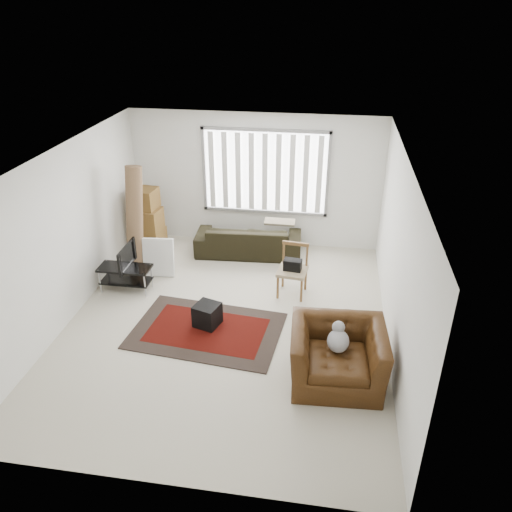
{
  "coord_description": "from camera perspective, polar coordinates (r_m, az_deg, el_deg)",
  "views": [
    {
      "loc": [
        1.48,
        -6.39,
        4.68
      ],
      "look_at": [
        0.42,
        0.38,
        1.05
      ],
      "focal_mm": 35.0,
      "sensor_mm": 36.0,
      "label": 1
    }
  ],
  "objects": [
    {
      "name": "tv_stand",
      "position": [
        9.02,
        -14.7,
        -1.93
      ],
      "size": [
        0.91,
        0.41,
        0.45
      ],
      "color": "black",
      "rests_on": "ground"
    },
    {
      "name": "white_flatpack",
      "position": [
        9.35,
        -11.08,
        -0.15
      ],
      "size": [
        0.58,
        0.27,
        0.72
      ],
      "primitive_type": "cube",
      "rotation": [
        -0.19,
        0.0,
        0.1
      ],
      "color": "silver",
      "rests_on": "ground"
    },
    {
      "name": "persian_rug",
      "position": [
        7.91,
        -5.63,
        -8.45
      ],
      "size": [
        2.4,
        1.72,
        0.02
      ],
      "color": "black",
      "rests_on": "ground"
    },
    {
      "name": "sofa",
      "position": [
        9.94,
        -0.87,
        2.4
      ],
      "size": [
        2.14,
        1.04,
        0.8
      ],
      "primitive_type": "imported",
      "rotation": [
        0.0,
        0.0,
        3.21
      ],
      "color": "black",
      "rests_on": "ground"
    },
    {
      "name": "side_chair",
      "position": [
        8.56,
        4.22,
        -1.41
      ],
      "size": [
        0.54,
        0.54,
        0.91
      ],
      "rotation": [
        0.0,
        0.0,
        -0.11
      ],
      "color": "#8D7A5C",
      "rests_on": "ground"
    },
    {
      "name": "room",
      "position": [
        7.63,
        -2.74,
        5.37
      ],
      "size": [
        6.0,
        6.02,
        2.71
      ],
      "color": "beige",
      "rests_on": "ground"
    },
    {
      "name": "armchair",
      "position": [
        6.81,
        9.3,
        -10.76
      ],
      "size": [
        1.3,
        1.15,
        0.92
      ],
      "rotation": [
        0.0,
        0.0,
        0.05
      ],
      "color": "#3E220C",
      "rests_on": "ground"
    },
    {
      "name": "tv",
      "position": [
        8.87,
        -14.96,
        -0.03
      ],
      "size": [
        0.1,
        0.74,
        0.42
      ],
      "primitive_type": "imported",
      "rotation": [
        0.0,
        0.0,
        1.57
      ],
      "color": "black",
      "rests_on": "tv_stand"
    },
    {
      "name": "rolled_rug",
      "position": [
        9.3,
        -13.71,
        3.85
      ],
      "size": [
        0.39,
        0.69,
        2.02
      ],
      "primitive_type": "cylinder",
      "rotation": [
        -0.18,
        0.0,
        -0.15
      ],
      "color": "brown",
      "rests_on": "ground"
    },
    {
      "name": "moving_boxes",
      "position": [
        10.14,
        -12.21,
        3.65
      ],
      "size": [
        0.6,
        0.56,
        1.34
      ],
      "color": "brown",
      "rests_on": "ground"
    },
    {
      "name": "subwoofer",
      "position": [
        7.92,
        -5.6,
        -6.7
      ],
      "size": [
        0.45,
        0.45,
        0.36
      ],
      "primitive_type": "cube",
      "rotation": [
        0.0,
        0.0,
        -0.3
      ],
      "color": "black",
      "rests_on": "persian_rug"
    }
  ]
}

